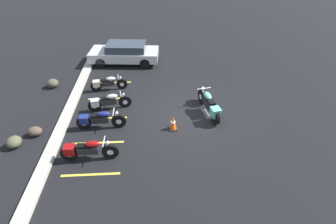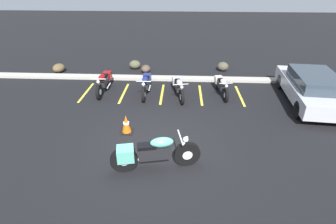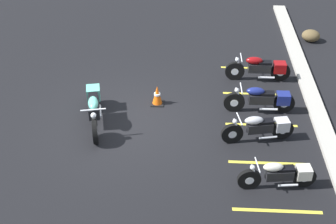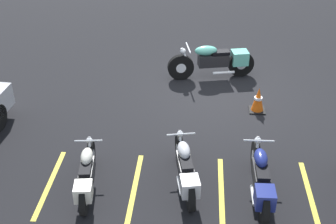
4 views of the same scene
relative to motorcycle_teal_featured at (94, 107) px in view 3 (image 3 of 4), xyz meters
name	(u,v)px [view 3 (image 3 of 4)]	position (x,y,z in m)	size (l,w,h in m)	color
ground	(128,122)	(-0.02, 0.97, -0.51)	(60.00, 60.00, 0.00)	black
motorcycle_teal_featured	(94,107)	(0.00, 0.00, 0.00)	(2.42, 0.87, 0.96)	black
parked_bike_0	(261,68)	(-2.66, 5.12, -0.06)	(0.61, 2.17, 0.85)	black
parked_bike_1	(263,99)	(-0.77, 4.97, -0.06)	(0.60, 2.14, 0.84)	black
parked_bike_2	(262,128)	(0.64, 4.78, -0.08)	(0.72, 2.04, 0.81)	black
parked_bike_3	(281,175)	(2.51, 5.05, -0.10)	(0.59, 1.95, 0.77)	black
concrete_curb	(323,126)	(-0.02, 6.64, -0.45)	(18.00, 0.50, 0.12)	#A8A399
landscape_rock_1	(311,36)	(-5.72, 7.39, -0.28)	(0.69, 0.57, 0.46)	brown
traffic_cone	(157,96)	(-1.03, 1.76, -0.21)	(0.40, 0.40, 0.64)	black
stall_line_0	(251,68)	(-3.46, 4.90, -0.51)	(0.10, 2.10, 0.00)	gold
stall_line_1	(256,94)	(-1.77, 4.90, -0.51)	(0.10, 2.10, 0.00)	gold
stall_line_2	(261,125)	(-0.07, 4.90, -0.51)	(0.10, 2.10, 0.00)	gold
stall_line_3	(268,163)	(1.63, 4.90, -0.51)	(0.10, 2.10, 0.00)	gold
stall_line_4	(277,211)	(3.32, 4.90, -0.51)	(0.10, 2.10, 0.00)	gold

